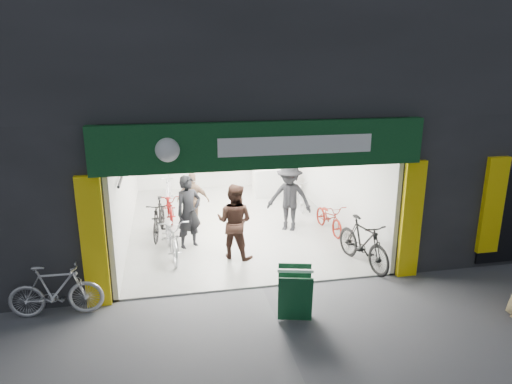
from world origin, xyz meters
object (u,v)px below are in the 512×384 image
object	(u,v)px
parked_bike	(56,291)
sandwich_board	(295,293)
bike_left_front	(172,235)
bike_right_front	(363,243)

from	to	relation	value
parked_bike	sandwich_board	size ratio (longest dim) A/B	1.78
bike_left_front	parked_bike	size ratio (longest dim) A/B	1.18
sandwich_board	parked_bike	bearing A→B (deg)	-178.35
bike_left_front	parked_bike	world-z (taller)	bike_left_front
bike_right_front	sandwich_board	bearing A→B (deg)	-151.03
parked_bike	sandwich_board	distance (m)	4.40
bike_left_front	sandwich_board	size ratio (longest dim) A/B	2.10
sandwich_board	bike_right_front	bearing A→B (deg)	55.29
bike_right_front	parked_bike	distance (m)	6.52
parked_bike	bike_right_front	bearing A→B (deg)	-80.23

